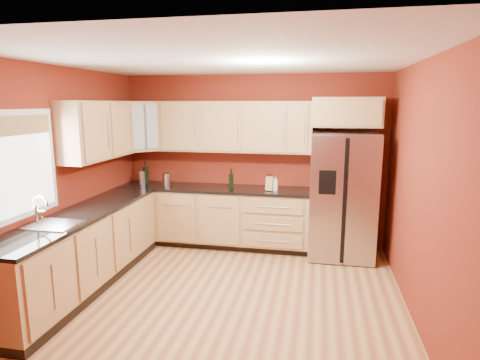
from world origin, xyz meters
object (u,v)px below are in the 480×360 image
Objects in this scene: refrigerator at (342,196)px; knife_block at (270,184)px; canister_left at (143,178)px; wine_bottle_a at (146,172)px; soap_dispenser at (276,184)px.

knife_block is at bearing 179.83° from refrigerator.
canister_left is 0.10m from wine_bottle_a.
canister_left is at bearing -168.40° from wine_bottle_a.
refrigerator reaches higher than wine_bottle_a.
wine_bottle_a is at bearing 176.23° from soap_dispenser.
soap_dispenser is at bearing 1.09° from knife_block.
refrigerator is at bearing 0.89° from soap_dispenser.
canister_left is 2.12m from soap_dispenser.
knife_block is (-1.03, 0.00, 0.13)m from refrigerator.
knife_block is at bearing 168.00° from soap_dispenser.
knife_block is 0.09m from soap_dispenser.
soap_dispenser is at bearing -3.77° from wine_bottle_a.
refrigerator is 8.71× the size of knife_block.
knife_block is 1.02× the size of soap_dispenser.
refrigerator is 0.96m from soap_dispenser.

